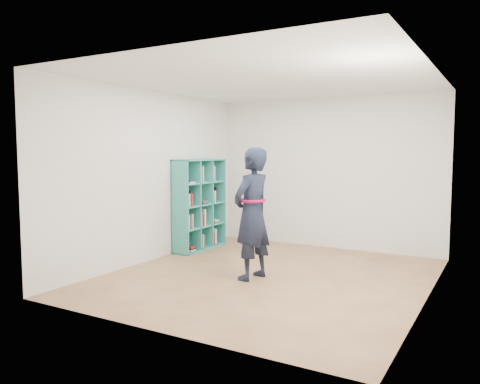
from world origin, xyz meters
The scene contains 9 objects.
floor centered at (0.00, 0.00, 0.00)m, with size 4.50×4.50×0.00m, color brown.
ceiling centered at (0.00, 0.00, 2.60)m, with size 4.50×4.50×0.00m, color white.
wall_left centered at (-2.00, 0.00, 1.30)m, with size 0.02×4.50×2.60m, color white.
wall_right centered at (2.00, 0.00, 1.30)m, with size 0.02×4.50×2.60m, color white.
wall_back centered at (0.00, 2.25, 1.30)m, with size 4.00×0.02×2.60m, color white.
wall_front centered at (0.00, -2.25, 1.30)m, with size 4.00×0.02×2.60m, color white.
bookshelf centered at (-1.85, 1.01, 0.75)m, with size 0.34×1.16×1.54m.
person centered at (-0.14, -0.20, 0.87)m, with size 0.51×0.69×1.73m.
smartphone centered at (-0.27, -0.09, 0.98)m, with size 0.02×0.11×0.14m.
Camera 1 is at (2.74, -5.53, 1.68)m, focal length 35.00 mm.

